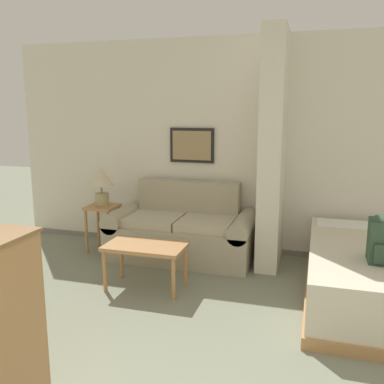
{
  "coord_description": "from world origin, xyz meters",
  "views": [
    {
      "loc": [
        0.59,
        -1.01,
        1.76
      ],
      "look_at": [
        -0.44,
        2.47,
        1.05
      ],
      "focal_mm": 40.0,
      "sensor_mm": 36.0,
      "label": 1
    }
  ],
  "objects": [
    {
      "name": "wall_back",
      "position": [
        -0.0,
        4.17,
        1.29
      ],
      "size": [
        6.63,
        0.16,
        2.6
      ],
      "color": "silver",
      "rests_on": "ground_plane"
    },
    {
      "name": "wall_partition_pillar",
      "position": [
        0.11,
        3.75,
        1.3
      ],
      "size": [
        0.24,
        0.72,
        2.6
      ],
      "color": "silver",
      "rests_on": "ground_plane"
    },
    {
      "name": "couch",
      "position": [
        -0.92,
        3.69,
        0.31
      ],
      "size": [
        1.72,
        0.84,
        0.88
      ],
      "color": "tan",
      "rests_on": "ground_plane"
    },
    {
      "name": "coffee_table",
      "position": [
        -0.99,
        2.71,
        0.39
      ],
      "size": [
        0.79,
        0.45,
        0.45
      ],
      "color": "#B27F4C",
      "rests_on": "ground_plane"
    },
    {
      "name": "side_table",
      "position": [
        -1.94,
        3.63,
        0.45
      ],
      "size": [
        0.36,
        0.36,
        0.58
      ],
      "color": "#B27F4C",
      "rests_on": "ground_plane"
    },
    {
      "name": "table_lamp",
      "position": [
        -1.94,
        3.63,
        0.89
      ],
      "size": [
        0.29,
        0.29,
        0.48
      ],
      "color": "tan",
      "rests_on": "side_table"
    }
  ]
}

